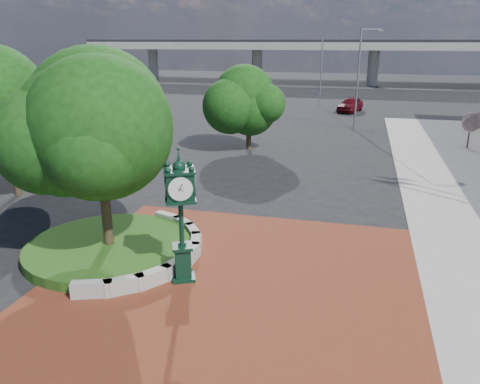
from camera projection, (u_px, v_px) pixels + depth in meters
name	position (u px, v px, depth m)	size (l,w,h in m)	color
ground	(239.00, 268.00, 16.27)	(200.00, 200.00, 0.00)	black
plaza	(232.00, 281.00, 15.35)	(12.00, 12.00, 0.04)	maroon
planter_wall	(167.00, 253.00, 16.83)	(2.96, 6.77, 0.54)	#9E9B93
grass_bed	(110.00, 248.00, 17.40)	(6.10, 6.10, 0.40)	#1D4D16
overpass	(343.00, 45.00, 78.67)	(90.00, 12.00, 7.50)	#9E9B93
tree_planter	(101.00, 156.00, 16.30)	(5.20, 5.20, 6.33)	#38281C
tree_northwest	(7.00, 114.00, 22.68)	(5.60, 5.60, 6.93)	#38281C
tree_street	(249.00, 104.00, 32.77)	(4.40, 4.40, 5.45)	#38281C
post_clock	(181.00, 211.00, 14.77)	(1.15, 1.15, 4.41)	black
parked_car	(350.00, 105.00, 50.92)	(1.88, 4.66, 1.59)	#530B13
street_lamp_near	(361.00, 72.00, 39.40)	(1.80, 0.86, 8.42)	slate
street_lamp_far	(323.00, 65.00, 53.92)	(1.80, 0.23, 8.03)	slate
shrub_far	(470.00, 127.00, 33.51)	(1.20, 1.20, 2.20)	#38281C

